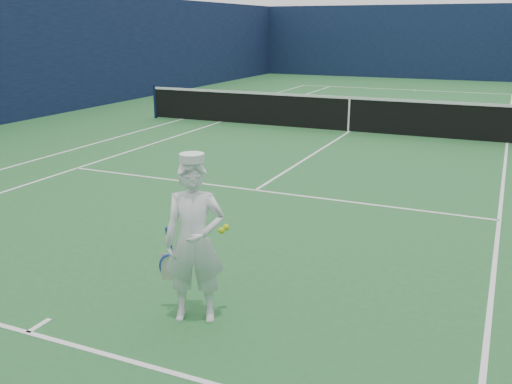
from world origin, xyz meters
TOP-DOWN VIEW (x-y plane):
  - ground at (0.00, 0.00)m, footprint 80.00×80.00m
  - court_markings at (0.00, 0.00)m, footprint 11.03×23.83m
  - windscreen_fence at (0.00, 0.00)m, footprint 20.12×36.12m
  - tennis_net at (0.00, 0.00)m, footprint 12.88×0.09m
  - tennis_player at (1.36, -10.94)m, footprint 0.85×0.60m

SIDE VIEW (x-z plane):
  - ground at x=0.00m, z-range 0.00..0.00m
  - court_markings at x=0.00m, z-range 0.00..0.01m
  - tennis_net at x=0.00m, z-range 0.02..1.09m
  - tennis_player at x=1.36m, z-range -0.02..1.71m
  - windscreen_fence at x=0.00m, z-range 0.00..4.00m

